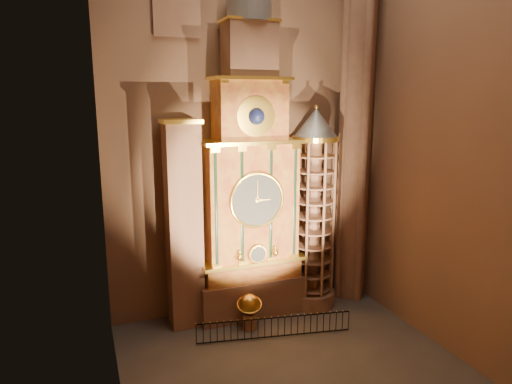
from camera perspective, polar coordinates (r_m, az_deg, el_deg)
name	(u,v)px	position (r m, az deg, el deg)	size (l,w,h in m)	color
floor	(290,361)	(21.06, 4.30, -20.34)	(14.00, 14.00, 0.00)	#383330
wall_back	(242,101)	(23.38, -1.70, 11.33)	(22.00, 22.00, 0.00)	#8C654B
wall_left	(102,103)	(16.07, -18.64, 10.50)	(22.00, 22.00, 0.00)	#8C654B
wall_right	(439,101)	(21.82, 21.92, 10.46)	(22.00, 22.00, 0.00)	#8C654B
astronomical_clock	(250,189)	(22.86, -0.77, 0.41)	(5.60, 2.41, 16.70)	#8C634C
portrait_tower	(184,225)	(22.31, -9.01, -4.06)	(1.80, 1.60, 10.20)	#8C634C
stair_turret	(314,211)	(24.35, 7.21, -2.38)	(2.50, 2.50, 10.80)	#8C634C
gothic_pier	(357,101)	(25.21, 12.53, 11.09)	(2.04, 2.04, 22.00)	#8C634C
celestial_globe	(249,308)	(23.01, -0.84, -14.30)	(1.53, 1.48, 1.78)	#8C634C
iron_railing	(275,327)	(22.42, 2.36, -16.55)	(7.24, 1.42, 1.01)	black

